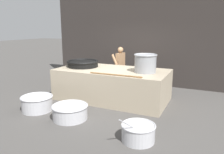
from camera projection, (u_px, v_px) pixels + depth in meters
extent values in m
plane|color=#474442|center=(112.00, 99.00, 6.97)|extent=(60.00, 60.00, 0.00)
cube|color=#2D2826|center=(137.00, 29.00, 8.60)|extent=(7.24, 0.24, 4.34)
cube|color=tan|center=(112.00, 84.00, 6.87)|extent=(3.42, 1.71, 0.96)
cylinder|color=black|center=(83.00, 64.00, 7.21)|extent=(1.00, 1.00, 0.17)
torus|color=black|center=(83.00, 62.00, 7.19)|extent=(1.04, 1.04, 0.08)
cylinder|color=gray|center=(145.00, 64.00, 6.27)|extent=(0.62, 0.62, 0.51)
torus|color=gray|center=(146.00, 55.00, 6.21)|extent=(0.66, 0.66, 0.04)
cylinder|color=brown|center=(115.00, 75.00, 5.91)|extent=(1.52, 0.07, 0.04)
cube|color=brown|center=(140.00, 77.00, 5.63)|extent=(0.12, 0.10, 0.02)
cylinder|color=#9E7551|center=(119.00, 78.00, 8.17)|extent=(0.11, 0.11, 0.75)
cylinder|color=#9E7551|center=(121.00, 77.00, 8.31)|extent=(0.11, 0.11, 0.75)
cube|color=olive|center=(120.00, 74.00, 8.20)|extent=(0.21, 0.25, 0.49)
cube|color=#9E7551|center=(120.00, 61.00, 8.09)|extent=(0.21, 0.47, 0.56)
cylinder|color=#9E7551|center=(115.00, 61.00, 7.95)|extent=(0.31, 0.13, 0.51)
cylinder|color=#9E7551|center=(121.00, 60.00, 8.33)|extent=(0.31, 0.13, 0.51)
sphere|color=#9E7551|center=(120.00, 50.00, 8.00)|extent=(0.21, 0.21, 0.21)
cylinder|color=#B7B7BC|center=(138.00, 133.00, 4.37)|extent=(0.67, 0.67, 0.34)
torus|color=#B7B7BC|center=(138.00, 125.00, 4.33)|extent=(0.70, 0.70, 0.03)
cylinder|color=orange|center=(138.00, 130.00, 4.35)|extent=(0.59, 0.59, 0.08)
cylinder|color=orange|center=(141.00, 127.00, 4.32)|extent=(0.05, 0.05, 0.04)
cylinder|color=orange|center=(143.00, 130.00, 4.20)|extent=(0.03, 0.04, 0.04)
cylinder|color=orange|center=(150.00, 128.00, 4.30)|extent=(0.05, 0.04, 0.04)
cylinder|color=orange|center=(142.00, 130.00, 4.21)|extent=(0.07, 0.06, 0.04)
cylinder|color=orange|center=(131.00, 124.00, 4.48)|extent=(0.06, 0.07, 0.04)
cylinder|color=orange|center=(141.00, 125.00, 4.39)|extent=(0.06, 0.06, 0.04)
cylinder|color=orange|center=(139.00, 127.00, 4.34)|extent=(0.05, 0.06, 0.04)
cylinder|color=orange|center=(140.00, 127.00, 4.35)|extent=(0.05, 0.06, 0.03)
cylinder|color=orange|center=(136.00, 126.00, 4.40)|extent=(0.05, 0.03, 0.03)
cylinder|color=orange|center=(132.00, 128.00, 4.31)|extent=(0.04, 0.04, 0.03)
cylinder|color=orange|center=(137.00, 125.00, 4.40)|extent=(0.04, 0.03, 0.04)
sphere|color=#B7B7BC|center=(135.00, 128.00, 4.26)|extent=(0.12, 0.12, 0.12)
cylinder|color=#B7B7BC|center=(127.00, 124.00, 4.08)|extent=(0.18, 0.43, 0.33)
cylinder|color=#B7B7BC|center=(70.00, 112.00, 5.43)|extent=(0.86, 0.86, 0.34)
torus|color=#B7B7BC|center=(70.00, 106.00, 5.39)|extent=(0.90, 0.90, 0.04)
cylinder|color=tan|center=(70.00, 109.00, 5.41)|extent=(0.75, 0.75, 0.08)
cylinder|color=#B7B7BC|center=(37.00, 104.00, 5.98)|extent=(0.82, 0.82, 0.39)
torus|color=#B7B7BC|center=(37.00, 97.00, 5.94)|extent=(0.86, 0.86, 0.04)
cylinder|color=#6B9347|center=(37.00, 101.00, 5.96)|extent=(0.72, 0.72, 0.10)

